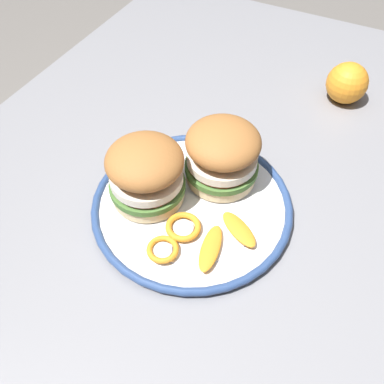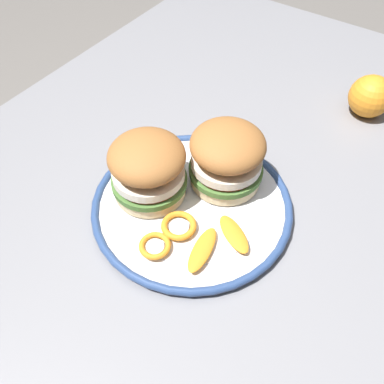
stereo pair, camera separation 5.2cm
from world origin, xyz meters
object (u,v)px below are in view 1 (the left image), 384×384
Objects in this scene: dining_table at (193,251)px; sandwich_half_right at (222,153)px; sandwich_half_left at (144,174)px; whole_orange at (347,83)px; dinner_plate at (192,205)px.

dining_table is 8.81× the size of sandwich_half_right.
whole_orange is at bearing -27.36° from sandwich_half_left.
dinner_plate is 1.92× the size of sandwich_half_left.
dining_table is 0.18m from sandwich_half_right.
sandwich_half_left is at bearing 92.88° from dining_table.
whole_orange is (0.40, -0.20, -0.03)m from sandwich_half_left.
sandwich_half_left is at bearing 136.97° from sandwich_half_right.
dining_table is at bearing 176.16° from sandwich_half_right.
dinner_plate is 0.09m from sandwich_half_left.
dinner_plate reaches higher than dining_table.
dinner_plate is 1.93× the size of sandwich_half_right.
sandwich_half_right is at bearing -14.51° from dinner_plate.
sandwich_half_right reaches higher than dining_table.
dining_table is 17.99× the size of whole_orange.
whole_orange is (0.39, -0.13, 0.13)m from dining_table.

